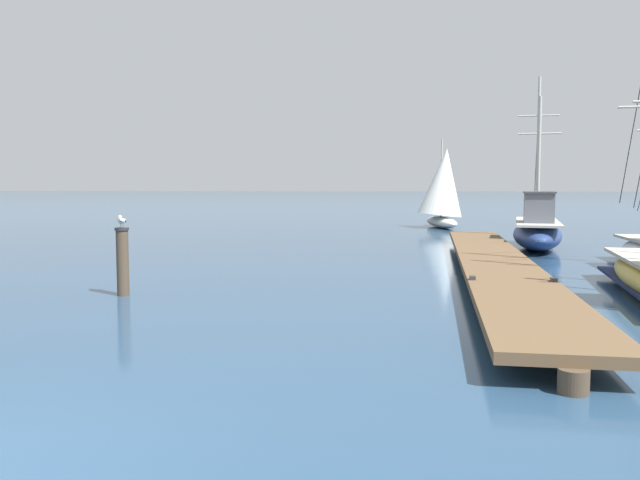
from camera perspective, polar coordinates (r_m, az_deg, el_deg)
floating_dock at (r=18.03m, az=14.73°, el=-1.84°), size 3.42×20.20×0.53m
fishing_boat_1 at (r=25.86m, az=18.12°, el=0.84°), size 2.96×8.00×6.57m
mooring_piling at (r=14.95m, az=-16.56°, el=-1.65°), size 0.30×0.30×1.47m
perched_seagull at (r=14.87m, az=-16.63°, el=1.60°), size 0.28×0.33×0.27m
distant_sailboat at (r=36.87m, az=10.49°, el=4.47°), size 3.13×4.91×4.84m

